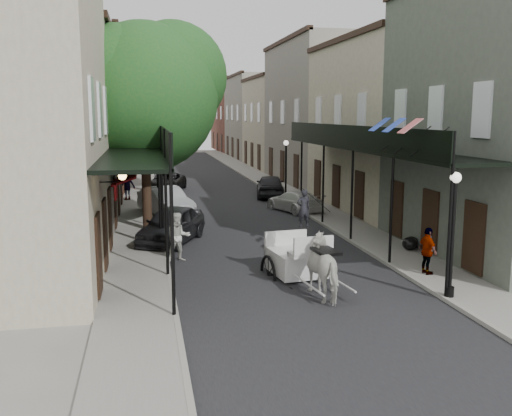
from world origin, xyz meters
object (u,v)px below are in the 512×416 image
lamppost_right_far (286,169)px  car_left_mid (166,202)px  pedestrian_sidewalk_left (127,185)px  car_left_far (166,182)px  lamppost_left (160,200)px  horse (327,267)px  pedestrian_walking (178,237)px  tree_far (149,108)px  pedestrian_sidewalk_right (428,251)px  car_right_far (270,186)px  tree_near (152,91)px  car_right_near (294,201)px  car_left_near (172,225)px  carriage (291,239)px  lamppost_right_near (453,233)px

lamppost_right_far → car_left_mid: 8.77m
pedestrian_sidewalk_left → car_left_far: (2.62, 4.41, -0.39)m
lamppost_left → horse: (4.73, -7.00, -1.13)m
lamppost_left → car_left_mid: size_ratio=0.78×
pedestrian_sidewalk_left → pedestrian_walking: bearing=71.2°
pedestrian_sidewalk_left → car_left_mid: size_ratio=0.39×
tree_far → pedestrian_walking: (0.75, -20.07, -4.91)m
pedestrian_sidewalk_right → car_right_far: size_ratio=0.36×
tree_near → car_right_near: (7.80, 3.82, -5.90)m
pedestrian_sidewalk_left → car_left_mid: (2.20, -5.59, -0.27)m
car_left_far → car_right_near: (6.78, -10.00, -0.07)m
lamppost_left → pedestrian_sidewalk_left: lamppost_left is taller
lamppost_left → pedestrian_sidewalk_left: size_ratio=2.00×
pedestrian_sidewalk_right → car_right_far: 19.50m
car_left_near → tree_far: bearing=115.8°
lamppost_right_far → tree_near: bearing=-136.7°
car_left_far → horse: bearing=-66.8°
carriage → pedestrian_sidewalk_left: bearing=101.6°
pedestrian_walking → car_left_mid: 9.90m
horse → car_left_near: (-4.23, 8.35, -0.14)m
tree_near → pedestrian_walking: bearing=-83.4°
car_right_near → pedestrian_walking: bearing=35.4°
car_left_far → pedestrian_walking: bearing=-76.3°
lamppost_right_far → pedestrian_sidewalk_left: size_ratio=2.00×
tree_far → car_right_near: size_ratio=2.12×
car_left_far → car_right_far: 7.88m
pedestrian_sidewalk_right → pedestrian_walking: bearing=58.3°
tree_far → car_left_far: 5.29m
horse → car_left_near: size_ratio=0.48×
lamppost_right_near → pedestrian_sidewalk_right: size_ratio=2.32×
car_left_near → pedestrian_sidewalk_right: bearing=-16.9°
lamppost_right_near → pedestrian_walking: (-7.60, 6.10, -1.12)m
lamppost_right_far → pedestrian_sidewalk_left: bearing=170.9°
car_right_near → pedestrian_sidewalk_right: bearing=75.2°
lamppost_right_far → car_right_far: lamppost_right_far is taller
tree_far → pedestrian_sidewalk_left: size_ratio=4.64×
lamppost_right_near → lamppost_left: 11.46m
lamppost_right_near → car_left_mid: 17.80m
lamppost_left → lamppost_right_far: same height
lamppost_right_far → car_right_far: 2.31m
car_left_mid → car_right_near: (7.20, 0.00, -0.19)m
lamppost_right_near → carriage: size_ratio=1.20×
tree_near → pedestrian_sidewalk_left: size_ratio=5.19×
car_left_far → lamppost_left: bearing=-78.3°
lamppost_right_near → pedestrian_walking: 9.81m
tree_far → lamppost_right_far: tree_far is taller
lamppost_left → horse: size_ratio=1.70×
pedestrian_walking → pedestrian_sidewalk_right: pedestrian_walking is taller
carriage → pedestrian_sidewalk_right: size_ratio=1.93×
car_left_far → car_right_far: size_ratio=1.07×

